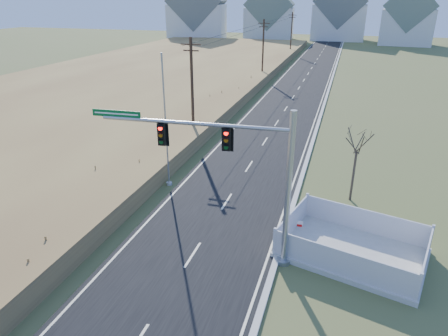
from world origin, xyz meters
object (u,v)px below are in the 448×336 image
at_px(open_sign, 298,225).
at_px(fence_enclosure, 352,250).
at_px(bare_tree, 358,140).
at_px(traffic_signal_mast, 247,173).
at_px(flagpole, 166,136).

bearing_deg(open_sign, fence_enclosure, -31.15).
bearing_deg(open_sign, bare_tree, 57.01).
bearing_deg(fence_enclosure, traffic_signal_mast, -146.06).
xyz_separation_m(traffic_signal_mast, fence_enclosure, (5.11, 1.80, -4.41)).
xyz_separation_m(flagpole, bare_tree, (12.15, 1.36, 0.50)).
bearing_deg(open_sign, flagpole, 157.90).
relative_size(open_sign, bare_tree, 0.12).
bearing_deg(traffic_signal_mast, flagpole, 133.31).
bearing_deg(fence_enclosure, bare_tree, 105.92).
relative_size(flagpole, bare_tree, 1.77).
xyz_separation_m(traffic_signal_mast, open_sign, (2.22, 3.37, -4.39)).
relative_size(traffic_signal_mast, fence_enclosure, 1.24).
height_order(traffic_signal_mast, open_sign, traffic_signal_mast).
bearing_deg(bare_tree, flagpole, -173.61).
xyz_separation_m(traffic_signal_mast, bare_tree, (4.95, 8.04, -0.62)).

